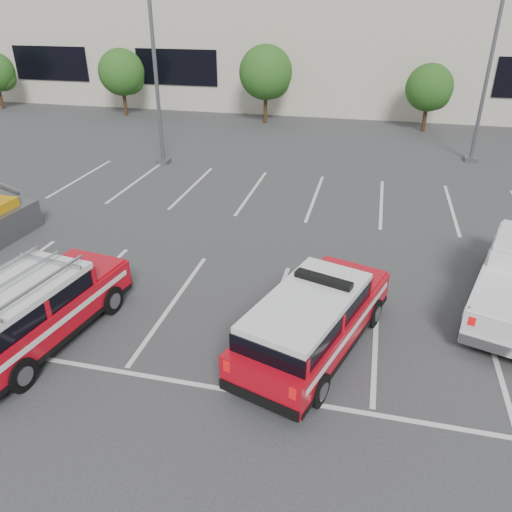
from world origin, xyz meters
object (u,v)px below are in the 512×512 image
at_px(light_pole_left, 154,52).
at_px(fire_chief_suv, 313,324).
at_px(tree_mid_right, 431,89).
at_px(convention_building, 359,36).
at_px(tree_mid_left, 267,74).
at_px(ladder_suv, 34,314).
at_px(light_pole_mid, 492,51).
at_px(tree_left, 123,74).

relative_size(light_pole_left, fire_chief_suv, 1.91).
bearing_deg(tree_mid_right, convention_building, 116.57).
relative_size(convention_building, tree_mid_left, 12.38).
relative_size(tree_mid_right, light_pole_left, 0.39).
bearing_deg(ladder_suv, tree_mid_left, 97.47).
height_order(light_pole_left, light_pole_mid, same).
height_order(tree_mid_left, tree_mid_right, tree_mid_left).
relative_size(fire_chief_suv, ladder_suv, 1.06).
distance_m(tree_mid_right, light_pole_mid, 6.88).
xyz_separation_m(convention_building, light_pole_left, (-8.18, -19.86, 0.47)).
bearing_deg(fire_chief_suv, light_pole_left, 143.18).
bearing_deg(ladder_suv, light_pole_left, 109.27).
relative_size(convention_building, tree_mid_right, 15.04).
distance_m(fire_chief_suv, ladder_suv, 6.55).
bearing_deg(tree_mid_left, tree_left, -180.00).
bearing_deg(tree_mid_right, tree_left, 180.00).
bearing_deg(convention_building, light_pole_left, -112.39).
bearing_deg(tree_mid_left, fire_chief_suv, -75.11).
bearing_deg(convention_building, tree_left, -146.95).
distance_m(convention_building, fire_chief_suv, 33.21).
bearing_deg(tree_left, light_pole_left, -55.48).
height_order(convention_building, tree_left, convention_building).
bearing_deg(light_pole_left, tree_mid_left, 72.90).
distance_m(convention_building, light_pole_left, 21.49).
height_order(tree_mid_right, light_pole_mid, light_pole_mid).
xyz_separation_m(light_pole_left, light_pole_mid, (15.00, 4.00, 0.00)).
bearing_deg(light_pole_mid, light_pole_left, -165.07).
height_order(tree_mid_left, ladder_suv, tree_mid_left).
bearing_deg(tree_mid_left, light_pole_mid, -26.92).
xyz_separation_m(convention_building, ladder_suv, (-5.38, -34.12, -3.95)).
xyz_separation_m(tree_mid_right, light_pole_left, (-13.09, -10.05, 2.68)).
height_order(convention_building, tree_mid_left, convention_building).
xyz_separation_m(light_pole_mid, fire_chief_suv, (-5.76, -17.09, -4.46)).
xyz_separation_m(light_pole_mid, ladder_suv, (-12.20, -18.25, -4.42)).
bearing_deg(light_pole_mid, tree_left, 164.57).
distance_m(tree_mid_right, ladder_suv, 26.44).
bearing_deg(ladder_suv, tree_mid_right, 75.20).
distance_m(tree_left, tree_mid_right, 20.00).
height_order(tree_mid_right, fire_chief_suv, tree_mid_right).
relative_size(convention_building, light_pole_mid, 5.86).
distance_m(light_pole_mid, ladder_suv, 22.39).
distance_m(tree_left, fire_chief_suv, 28.28).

